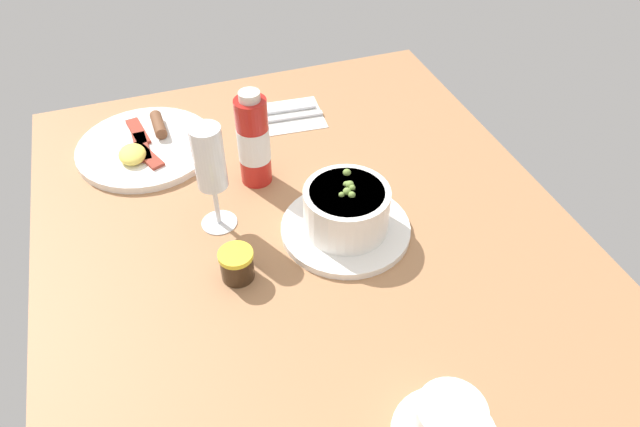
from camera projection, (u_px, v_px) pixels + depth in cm
name	position (u px, v px, depth cm)	size (l,w,h in cm)	color
ground_plane	(318.00, 258.00, 91.02)	(110.00, 84.00, 3.00)	#A8754C
porridge_bowl	(346.00, 213.00, 90.45)	(20.59, 20.59, 9.21)	white
cutlery_setting	(279.00, 117.00, 116.84)	(13.00, 17.25, 0.90)	white
coffee_cup	(448.00, 425.00, 66.03)	(12.62, 12.62, 6.48)	white
wine_glass	(210.00, 163.00, 86.34)	(5.80, 5.80, 18.50)	white
jam_jar	(237.00, 265.00, 84.64)	(5.13, 5.13, 4.93)	#362314
sauce_bottle_red	(254.00, 141.00, 97.25)	(5.47, 5.47, 17.56)	#B21E19
breakfast_plate	(145.00, 147.00, 108.31)	(25.30, 25.30, 3.70)	white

